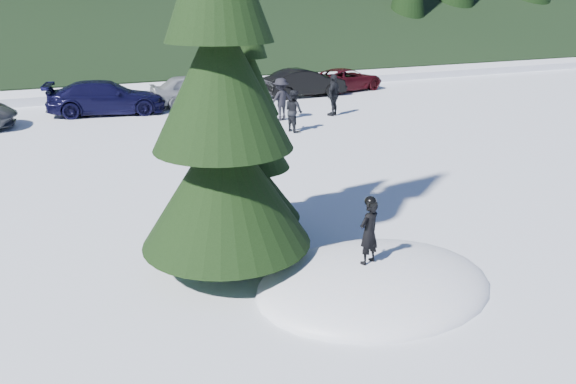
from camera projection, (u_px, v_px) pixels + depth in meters
name	position (u px, v px, depth m)	size (l,w,h in m)	color
ground	(374.00, 286.00, 10.26)	(200.00, 200.00, 0.00)	white
snow_mound	(374.00, 286.00, 10.26)	(4.48, 3.52, 0.96)	white
spruce_tall	(222.00, 98.00, 9.86)	(3.20, 3.20, 8.60)	#311F10
spruce_short	(249.00, 142.00, 11.86)	(2.20, 2.20, 5.37)	#311F10
child_skier	(369.00, 232.00, 9.90)	(0.44, 0.29, 1.20)	black
adult_0	(294.00, 111.00, 21.84)	(0.79, 0.62, 1.63)	black
adult_1	(334.00, 95.00, 24.78)	(1.07, 0.45, 1.83)	black
adult_2	(281.00, 99.00, 23.84)	(1.15, 0.66, 1.79)	black
car_3	(106.00, 97.00, 25.15)	(2.09, 5.13, 1.49)	black
car_4	(197.00, 90.00, 27.13)	(1.81, 4.49, 1.53)	#94989C
car_5	(304.00, 83.00, 29.67)	(1.53, 4.39, 1.45)	black
car_6	(346.00, 79.00, 31.56)	(2.07, 4.48, 1.25)	#380A10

